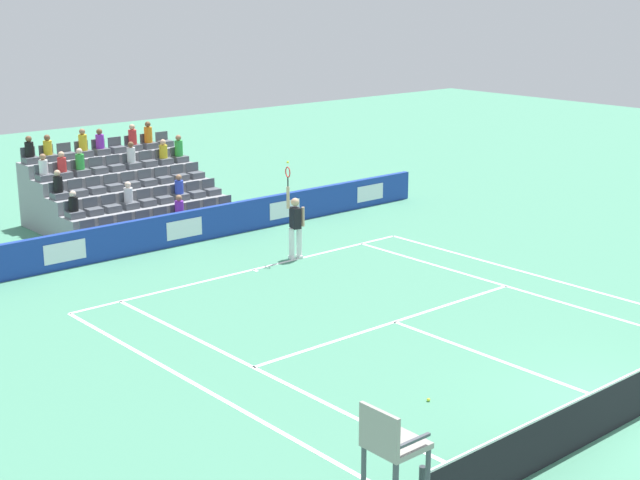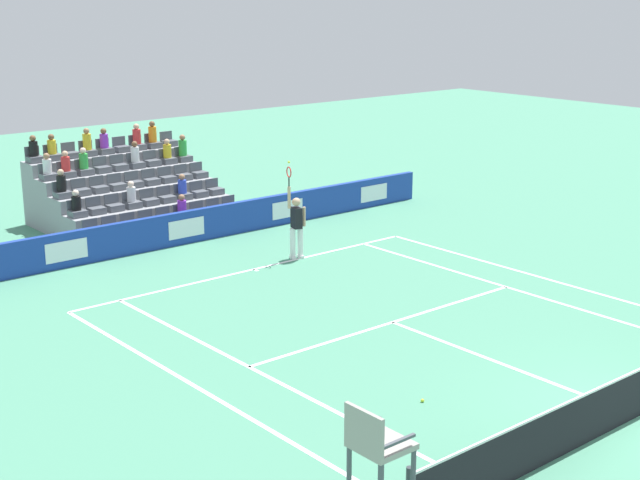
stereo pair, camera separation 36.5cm
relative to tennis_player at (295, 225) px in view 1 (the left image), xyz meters
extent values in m
cube|color=white|center=(1.59, 0.10, -0.99)|extent=(10.97, 0.10, 0.01)
cube|color=white|center=(1.59, 5.59, -0.99)|extent=(8.23, 0.10, 0.01)
cube|color=white|center=(1.59, 8.79, -0.99)|extent=(0.10, 6.40, 0.01)
cube|color=white|center=(5.71, 6.04, -0.99)|extent=(0.10, 11.89, 0.01)
cube|color=white|center=(-2.52, 6.04, -0.99)|extent=(0.10, 11.89, 0.01)
cube|color=white|center=(7.08, 6.04, -0.99)|extent=(0.10, 11.89, 0.01)
cube|color=white|center=(-3.89, 6.04, -0.99)|extent=(0.10, 11.89, 0.01)
cube|color=white|center=(1.59, 0.20, -0.99)|extent=(0.10, 0.20, 0.01)
cube|color=#193899|center=(1.59, -3.44, -0.49)|extent=(19.40, 0.20, 1.00)
cube|color=white|center=(-6.17, -3.33, -0.49)|extent=(1.24, 0.01, 0.56)
cube|color=white|center=(-2.29, -3.33, -0.49)|extent=(1.24, 0.01, 0.56)
cube|color=white|center=(1.59, -3.33, -0.49)|extent=(1.24, 0.01, 0.56)
cube|color=white|center=(5.47, -3.33, -0.49)|extent=(1.24, 0.01, 0.56)
cylinder|color=white|center=(-0.12, 0.03, -0.54)|extent=(0.16, 0.16, 0.90)
cylinder|color=white|center=(0.11, -0.03, -0.54)|extent=(0.16, 0.16, 0.90)
cube|color=white|center=(-0.12, 0.03, -0.95)|extent=(0.18, 0.28, 0.08)
cube|color=white|center=(0.11, -0.03, -0.95)|extent=(0.18, 0.28, 0.08)
cube|color=black|center=(-0.01, 0.00, 0.21)|extent=(0.30, 0.40, 0.60)
sphere|color=#D3A884|center=(-0.01, 0.00, 0.67)|extent=(0.24, 0.24, 0.24)
cylinder|color=#D3A884|center=(0.21, -0.05, 0.82)|extent=(0.09, 0.09, 0.62)
cylinder|color=#D3A884|center=(-0.21, 0.10, 0.23)|extent=(0.09, 0.09, 0.56)
cylinder|color=black|center=(0.21, -0.05, 1.27)|extent=(0.04, 0.04, 0.28)
torus|color=red|center=(0.21, -0.05, 1.55)|extent=(0.11, 0.31, 0.31)
sphere|color=#D1E533|center=(0.21, -0.05, 1.83)|extent=(0.07, 0.07, 0.07)
cube|color=gray|center=(8.28, 12.19, 0.76)|extent=(0.70, 0.70, 0.08)
cube|color=gray|center=(8.60, 12.19, 1.07)|extent=(0.06, 0.70, 0.55)
cube|color=#474C54|center=(8.28, 11.87, 0.94)|extent=(0.56, 0.05, 0.04)
cube|color=#474C54|center=(8.28, 12.51, 0.94)|extent=(0.56, 0.05, 0.04)
cube|color=gray|center=(1.59, -4.51, -0.78)|extent=(5.58, 0.95, 0.42)
cube|color=#545960|center=(-0.89, -4.51, -0.47)|extent=(0.48, 0.44, 0.20)
cube|color=#545960|center=(-0.89, -4.71, -0.22)|extent=(0.48, 0.04, 0.30)
cube|color=#545960|center=(-0.27, -4.51, -0.47)|extent=(0.48, 0.44, 0.20)
cube|color=#545960|center=(-0.27, -4.71, -0.22)|extent=(0.48, 0.04, 0.30)
cube|color=#545960|center=(0.35, -4.51, -0.47)|extent=(0.48, 0.44, 0.20)
cube|color=#545960|center=(0.35, -4.71, -0.22)|extent=(0.48, 0.04, 0.30)
cube|color=#545960|center=(0.97, -4.51, -0.47)|extent=(0.48, 0.44, 0.20)
cube|color=#545960|center=(0.97, -4.71, -0.22)|extent=(0.48, 0.04, 0.30)
cube|color=#545960|center=(1.59, -4.51, -0.47)|extent=(0.48, 0.44, 0.20)
cube|color=#545960|center=(1.59, -4.71, -0.22)|extent=(0.48, 0.04, 0.30)
cube|color=#545960|center=(2.21, -4.51, -0.47)|extent=(0.48, 0.44, 0.20)
cube|color=#545960|center=(2.21, -4.71, -0.22)|extent=(0.48, 0.04, 0.30)
cube|color=#545960|center=(2.83, -4.51, -0.47)|extent=(0.48, 0.44, 0.20)
cube|color=#545960|center=(2.83, -4.71, -0.22)|extent=(0.48, 0.04, 0.30)
cube|color=#545960|center=(3.45, -4.51, -0.47)|extent=(0.48, 0.44, 0.20)
cube|color=#545960|center=(3.45, -4.71, -0.22)|extent=(0.48, 0.04, 0.30)
cube|color=#545960|center=(4.07, -4.51, -0.47)|extent=(0.48, 0.44, 0.20)
cube|color=#545960|center=(4.07, -4.71, -0.22)|extent=(0.48, 0.04, 0.30)
cube|color=gray|center=(1.59, -5.46, -0.57)|extent=(5.58, 0.95, 0.84)
cube|color=#545960|center=(-0.89, -5.46, -0.05)|extent=(0.48, 0.44, 0.20)
cube|color=#545960|center=(-0.89, -5.66, 0.20)|extent=(0.48, 0.04, 0.30)
cube|color=#545960|center=(-0.27, -5.46, -0.05)|extent=(0.48, 0.44, 0.20)
cube|color=#545960|center=(-0.27, -5.66, 0.20)|extent=(0.48, 0.04, 0.30)
cube|color=#545960|center=(0.35, -5.46, -0.05)|extent=(0.48, 0.44, 0.20)
cube|color=#545960|center=(0.35, -5.66, 0.20)|extent=(0.48, 0.04, 0.30)
cube|color=#545960|center=(0.97, -5.46, -0.05)|extent=(0.48, 0.44, 0.20)
cube|color=#545960|center=(0.97, -5.66, 0.20)|extent=(0.48, 0.04, 0.30)
cube|color=#545960|center=(1.59, -5.46, -0.05)|extent=(0.48, 0.44, 0.20)
cube|color=#545960|center=(1.59, -5.66, 0.20)|extent=(0.48, 0.04, 0.30)
cube|color=#545960|center=(2.21, -5.46, -0.05)|extent=(0.48, 0.44, 0.20)
cube|color=#545960|center=(2.21, -5.66, 0.20)|extent=(0.48, 0.04, 0.30)
cube|color=#545960|center=(2.83, -5.46, -0.05)|extent=(0.48, 0.44, 0.20)
cube|color=#545960|center=(2.83, -5.66, 0.20)|extent=(0.48, 0.04, 0.30)
cube|color=#545960|center=(3.45, -5.46, -0.05)|extent=(0.48, 0.44, 0.20)
cube|color=#545960|center=(3.45, -5.66, 0.20)|extent=(0.48, 0.04, 0.30)
cube|color=#545960|center=(4.07, -5.46, -0.05)|extent=(0.48, 0.44, 0.20)
cube|color=#545960|center=(4.07, -5.66, 0.20)|extent=(0.48, 0.04, 0.30)
cube|color=gray|center=(1.59, -6.41, -0.36)|extent=(5.58, 0.95, 1.26)
cube|color=#545960|center=(-0.89, -6.41, 0.37)|extent=(0.48, 0.44, 0.20)
cube|color=#545960|center=(-0.89, -6.61, 0.62)|extent=(0.48, 0.04, 0.30)
cube|color=#545960|center=(-0.27, -6.41, 0.37)|extent=(0.48, 0.44, 0.20)
cube|color=#545960|center=(-0.27, -6.61, 0.62)|extent=(0.48, 0.04, 0.30)
cube|color=#545960|center=(0.35, -6.41, 0.37)|extent=(0.48, 0.44, 0.20)
cube|color=#545960|center=(0.35, -6.61, 0.62)|extent=(0.48, 0.04, 0.30)
cube|color=#545960|center=(0.97, -6.41, 0.37)|extent=(0.48, 0.44, 0.20)
cube|color=#545960|center=(0.97, -6.61, 0.62)|extent=(0.48, 0.04, 0.30)
cube|color=#545960|center=(1.59, -6.41, 0.37)|extent=(0.48, 0.44, 0.20)
cube|color=#545960|center=(1.59, -6.61, 0.62)|extent=(0.48, 0.04, 0.30)
cube|color=#545960|center=(2.21, -6.41, 0.37)|extent=(0.48, 0.44, 0.20)
cube|color=#545960|center=(2.21, -6.61, 0.62)|extent=(0.48, 0.04, 0.30)
cube|color=#545960|center=(2.83, -6.41, 0.37)|extent=(0.48, 0.44, 0.20)
cube|color=#545960|center=(2.83, -6.61, 0.62)|extent=(0.48, 0.04, 0.30)
cube|color=#545960|center=(3.45, -6.41, 0.37)|extent=(0.48, 0.44, 0.20)
cube|color=#545960|center=(3.45, -6.61, 0.62)|extent=(0.48, 0.04, 0.30)
cube|color=#545960|center=(4.07, -6.41, 0.37)|extent=(0.48, 0.44, 0.20)
cube|color=#545960|center=(4.07, -6.61, 0.62)|extent=(0.48, 0.04, 0.30)
cube|color=gray|center=(1.59, -7.36, -0.15)|extent=(5.58, 0.95, 1.68)
cube|color=#545960|center=(-0.89, -7.36, 0.79)|extent=(0.48, 0.44, 0.20)
cube|color=#545960|center=(-0.89, -7.56, 1.04)|extent=(0.48, 0.04, 0.30)
cube|color=#545960|center=(-0.27, -7.36, 0.79)|extent=(0.48, 0.44, 0.20)
cube|color=#545960|center=(-0.27, -7.56, 1.04)|extent=(0.48, 0.04, 0.30)
cube|color=#545960|center=(0.35, -7.36, 0.79)|extent=(0.48, 0.44, 0.20)
cube|color=#545960|center=(0.35, -7.56, 1.04)|extent=(0.48, 0.04, 0.30)
cube|color=#545960|center=(0.97, -7.36, 0.79)|extent=(0.48, 0.44, 0.20)
cube|color=#545960|center=(0.97, -7.56, 1.04)|extent=(0.48, 0.04, 0.30)
cube|color=#545960|center=(1.59, -7.36, 0.79)|extent=(0.48, 0.44, 0.20)
cube|color=#545960|center=(1.59, -7.56, 1.04)|extent=(0.48, 0.04, 0.30)
cube|color=#545960|center=(2.21, -7.36, 0.79)|extent=(0.48, 0.44, 0.20)
cube|color=#545960|center=(2.21, -7.56, 1.04)|extent=(0.48, 0.04, 0.30)
cube|color=#545960|center=(2.83, -7.36, 0.79)|extent=(0.48, 0.44, 0.20)
cube|color=#545960|center=(2.83, -7.56, 1.04)|extent=(0.48, 0.04, 0.30)
cube|color=#545960|center=(3.45, -7.36, 0.79)|extent=(0.48, 0.44, 0.20)
cube|color=#545960|center=(3.45, -7.56, 1.04)|extent=(0.48, 0.04, 0.30)
cube|color=#545960|center=(4.07, -7.36, 0.79)|extent=(0.48, 0.44, 0.20)
cube|color=#545960|center=(4.07, -7.56, 1.04)|extent=(0.48, 0.04, 0.30)
cube|color=gray|center=(1.59, -8.31, 0.06)|extent=(5.58, 0.95, 2.10)
cube|color=#545960|center=(-0.89, -8.31, 1.21)|extent=(0.48, 0.44, 0.20)
cube|color=#545960|center=(-0.89, -8.51, 1.46)|extent=(0.48, 0.04, 0.30)
cube|color=#545960|center=(-0.27, -8.31, 1.21)|extent=(0.48, 0.44, 0.20)
cube|color=#545960|center=(-0.27, -8.51, 1.46)|extent=(0.48, 0.04, 0.30)
cube|color=#545960|center=(0.35, -8.31, 1.21)|extent=(0.48, 0.44, 0.20)
cube|color=#545960|center=(0.35, -8.51, 1.46)|extent=(0.48, 0.04, 0.30)
cube|color=#545960|center=(0.97, -8.31, 1.21)|extent=(0.48, 0.44, 0.20)
cube|color=#545960|center=(0.97, -8.51, 1.46)|extent=(0.48, 0.04, 0.30)
cube|color=#545960|center=(1.59, -8.31, 1.21)|extent=(0.48, 0.44, 0.20)
cube|color=#545960|center=(1.59, -8.51, 1.46)|extent=(0.48, 0.04, 0.30)
cube|color=#545960|center=(2.21, -8.31, 1.21)|extent=(0.48, 0.44, 0.20)
cube|color=#545960|center=(2.21, -8.51, 1.46)|extent=(0.48, 0.04, 0.30)
cube|color=#545960|center=(2.83, -8.31, 1.21)|extent=(0.48, 0.44, 0.20)
cube|color=#545960|center=(2.83, -8.51, 1.46)|extent=(0.48, 0.04, 0.30)
cube|color=#545960|center=(3.45, -8.31, 1.21)|extent=(0.48, 0.44, 0.20)
cube|color=#545960|center=(3.45, -8.51, 1.46)|extent=(0.48, 0.04, 0.30)
cube|color=#545960|center=(4.07, -8.31, 1.21)|extent=(0.48, 0.44, 0.20)
cube|color=#545960|center=(4.07, -8.51, 1.46)|extent=(0.48, 0.04, 0.30)
cylinder|color=white|center=(2.21, -5.51, 0.27)|extent=(0.28, 0.28, 0.45)
sphere|color=beige|center=(2.21, -5.51, 0.60)|extent=(0.20, 0.20, 0.20)
cylinder|color=yellow|center=(-0.27, -7.41, 1.11)|extent=(0.28, 0.28, 0.45)
sphere|color=#D3A884|center=(-0.27, -7.41, 1.44)|extent=(0.20, 0.20, 0.20)
cylinder|color=yellow|center=(2.21, -8.36, 1.57)|extent=(0.28, 0.28, 0.53)
sphere|color=#9E7251|center=(2.21, -8.36, 1.94)|extent=(0.20, 0.20, 0.20)
cylinder|color=black|center=(4.07, -6.46, 0.72)|extent=(0.28, 0.28, 0.50)
sphere|color=#D3A884|center=(4.07, -6.46, 1.06)|extent=(0.20, 0.20, 0.20)
cylinder|color=green|center=(-0.89, -7.41, 1.16)|extent=(0.28, 0.28, 0.54)
sphere|color=#9E7251|center=(-0.89, -7.41, 1.52)|extent=(0.20, 0.20, 0.20)
cylinder|color=yellow|center=(3.45, -8.36, 1.53)|extent=(0.28, 0.28, 0.45)
sphere|color=brown|center=(3.45, -8.36, 1.86)|extent=(0.20, 0.20, 0.20)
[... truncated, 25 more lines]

